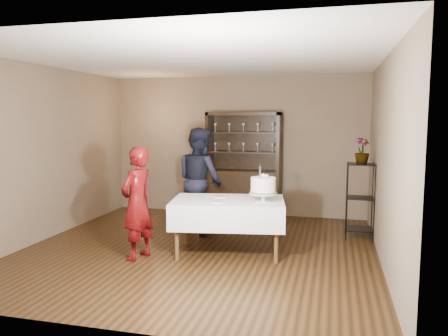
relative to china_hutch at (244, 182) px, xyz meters
The scene contains 14 objects.
floor 2.36m from the china_hutch, 95.08° to the right, with size 5.00×5.00×0.00m, color black.
ceiling 3.04m from the china_hutch, 95.08° to the right, with size 5.00×5.00×0.00m, color white.
back_wall 0.76m from the china_hutch, 128.88° to the left, with size 5.00×0.02×2.70m, color brown.
wall_left 3.58m from the china_hutch, 140.17° to the right, with size 0.02×5.00×2.70m, color brown.
wall_right 3.29m from the china_hutch, 44.39° to the right, with size 0.02×5.00×2.70m, color brown.
china_hutch is the anchor object (origin of this frame).
plant_etagere 2.33m from the china_hutch, 26.83° to the right, with size 0.42×0.42×1.20m.
cake_table 2.34m from the china_hutch, 83.76° to the right, with size 1.67×1.18×0.77m.
woman 2.96m from the china_hutch, 107.24° to the right, with size 0.56×0.36×1.52m, color #370507.
man 1.39m from the china_hutch, 110.39° to the right, with size 0.85×0.66×1.74m, color black.
cake 2.48m from the china_hutch, 72.29° to the right, with size 0.44×0.44×0.52m.
plate_near 2.56m from the china_hutch, 86.58° to the right, with size 0.19×0.19×0.01m, color silver.
plate_far 2.18m from the china_hutch, 87.22° to the right, with size 0.20×0.20×0.01m, color silver.
potted_plant 2.46m from the china_hutch, 27.68° to the right, with size 0.23×0.23×0.41m, color #47622F.
Camera 1 is at (1.86, -5.87, 1.90)m, focal length 35.00 mm.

